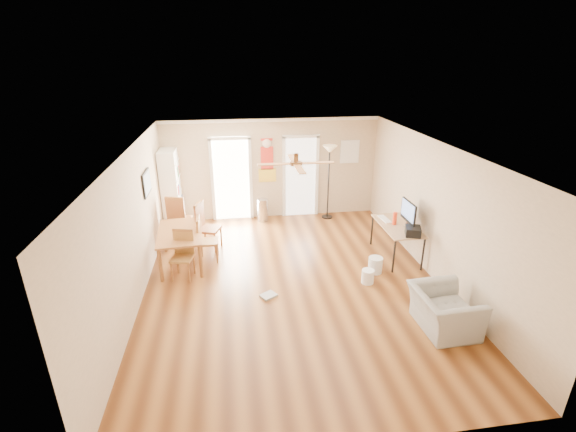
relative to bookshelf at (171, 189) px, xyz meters
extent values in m
plane|color=brown|center=(2.53, -3.18, -0.98)|extent=(7.00, 7.00, 0.00)
cube|color=red|center=(2.41, 0.30, 0.57)|extent=(0.46, 0.03, 1.10)
cube|color=white|center=(4.58, 0.29, 0.72)|extent=(0.50, 0.04, 0.60)
cube|color=black|center=(-0.19, -1.78, 0.72)|extent=(0.04, 0.66, 0.48)
cylinder|color=#ABABAD|center=(2.24, 0.00, -0.68)|extent=(0.36, 0.36, 0.60)
cube|color=white|center=(4.73, -2.06, -0.24)|extent=(0.17, 0.46, 0.02)
cube|color=black|center=(4.98, -2.93, -0.16)|extent=(0.38, 0.41, 0.17)
cylinder|color=#FB3C16|center=(4.83, -2.36, -0.11)|extent=(0.11, 0.11, 0.27)
cylinder|color=silver|center=(4.24, -3.00, -0.82)|extent=(0.29, 0.29, 0.32)
cylinder|color=white|center=(3.96, -3.37, -0.85)|extent=(0.26, 0.26, 0.27)
cube|color=#A6A6A0|center=(2.03, -3.57, -0.96)|extent=(0.34, 0.33, 0.04)
imported|color=#979792|center=(4.68, -4.86, -0.66)|extent=(0.91, 1.03, 0.65)
camera|label=1|loc=(1.49, -9.76, 3.10)|focal=25.11mm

